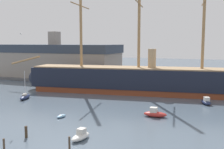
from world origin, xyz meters
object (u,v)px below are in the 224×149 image
at_px(mooring_piling_midwater, 26,132).
at_px(sailboat_mid_left, 25,97).
at_px(tall_ship, 138,80).
at_px(motorboat_alongside_stern, 206,102).
at_px(dinghy_far_left, 55,80).
at_px(mooring_piling_nearest, 4,145).
at_px(dinghy_near_centre, 61,116).
at_px(seagull_in_flight, 21,34).
at_px(motorboat_mid_right, 155,114).
at_px(mooring_piling_left_pair, 69,144).
at_px(dockside_warehouse_left, 57,62).
at_px(motorboat_foreground_right, 81,136).

bearing_deg(mooring_piling_midwater, sailboat_mid_left, 130.89).
height_order(tall_ship, motorboat_alongside_stern, tall_ship).
bearing_deg(tall_ship, dinghy_far_left, 161.23).
bearing_deg(mooring_piling_nearest, dinghy_near_centre, 97.23).
bearing_deg(mooring_piling_midwater, tall_ship, 82.98).
bearing_deg(mooring_piling_nearest, seagull_in_flight, 123.16).
relative_size(motorboat_mid_right, motorboat_alongside_stern, 1.00).
bearing_deg(sailboat_mid_left, motorboat_mid_right, -5.78).
bearing_deg(dinghy_far_left, seagull_in_flight, -62.66).
bearing_deg(mooring_piling_left_pair, sailboat_mid_left, 139.17).
xyz_separation_m(motorboat_alongside_stern, dockside_warehouse_left, (-51.76, 21.64, 5.51)).
distance_m(mooring_piling_nearest, seagull_in_flight, 21.95).
relative_size(dinghy_near_centre, motorboat_mid_right, 0.52).
bearing_deg(motorboat_mid_right, dinghy_near_centre, -155.91).
distance_m(tall_ship, mooring_piling_midwater, 37.41).
distance_m(mooring_piling_nearest, mooring_piling_midwater, 4.90).
relative_size(tall_ship, mooring_piling_nearest, 41.51).
bearing_deg(mooring_piling_midwater, dockside_warehouse_left, 120.21).
bearing_deg(sailboat_mid_left, mooring_piling_nearest, -53.85).
height_order(dinghy_near_centre, mooring_piling_nearest, mooring_piling_nearest).
bearing_deg(motorboat_foreground_right, dinghy_far_left, 127.87).
height_order(sailboat_mid_left, dinghy_far_left, sailboat_mid_left).
relative_size(sailboat_mid_left, dinghy_far_left, 2.69).
bearing_deg(motorboat_foreground_right, mooring_piling_left_pair, -79.09).
xyz_separation_m(sailboat_mid_left, motorboat_mid_right, (31.13, -3.15, 0.05)).
height_order(motorboat_mid_right, mooring_piling_midwater, motorboat_mid_right).
relative_size(motorboat_mid_right, dockside_warehouse_left, 0.09).
xyz_separation_m(sailboat_mid_left, seagull_in_flight, (8.76, -10.47, 13.89)).
bearing_deg(dockside_warehouse_left, motorboat_foreground_right, -53.02).
distance_m(dockside_warehouse_left, seagull_in_flight, 48.44).
xyz_separation_m(sailboat_mid_left, motorboat_alongside_stern, (38.80, 10.38, 0.02)).
xyz_separation_m(tall_ship, motorboat_mid_right, (9.21, -20.13, -2.93)).
distance_m(dinghy_far_left, mooring_piling_nearest, 60.74).
distance_m(motorboat_alongside_stern, mooring_piling_left_pair, 34.99).
height_order(sailboat_mid_left, mooring_piling_nearest, sailboat_mid_left).
bearing_deg(sailboat_mid_left, dockside_warehouse_left, 112.03).
distance_m(motorboat_foreground_right, sailboat_mid_left, 30.38).
height_order(sailboat_mid_left, mooring_piling_left_pair, sailboat_mid_left).
bearing_deg(seagull_in_flight, tall_ship, 64.37).
bearing_deg(mooring_piling_left_pair, seagull_in_flight, 145.40).
xyz_separation_m(dinghy_near_centre, motorboat_alongside_stern, (22.55, 20.18, 0.32)).
relative_size(motorboat_alongside_stern, dockside_warehouse_left, 0.09).
bearing_deg(mooring_piling_left_pair, dinghy_near_centre, 126.93).
distance_m(mooring_piling_nearest, mooring_piling_left_pair, 7.79).
xyz_separation_m(mooring_piling_nearest, mooring_piling_midwater, (-0.81, 4.83, -0.00)).
relative_size(dockside_warehouse_left, seagull_in_flight, 44.81).
height_order(sailboat_mid_left, dockside_warehouse_left, dockside_warehouse_left).
distance_m(motorboat_mid_right, mooring_piling_midwater, 21.80).
distance_m(tall_ship, motorboat_foreground_right, 35.05).
relative_size(sailboat_mid_left, motorboat_alongside_stern, 1.56).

